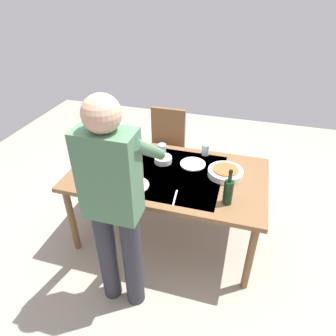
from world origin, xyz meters
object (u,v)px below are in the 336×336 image
Objects in this scene: wine_glass_left at (86,170)px; serving_bowl_pasta at (225,172)px; chair_near at (166,143)px; side_bowl_salad at (106,156)px; side_bowl_bread at (163,159)px; dinner_plate_near at (193,164)px; water_cup_far_left at (127,153)px; dining_table at (168,179)px; person_server at (114,202)px; water_cup_near_right at (147,146)px; dinner_plate_far at (135,185)px; water_cup_far_right at (162,149)px; wine_bottle at (228,191)px; water_cup_near_left at (205,150)px.

wine_glass_left reaches higher than serving_bowl_pasta.
side_bowl_salad is (0.34, 0.81, 0.24)m from chair_near.
side_bowl_salad is at bearing 2.36° from serving_bowl_pasta.
dinner_plate_near is at bearing -172.84° from side_bowl_bread.
water_cup_far_left is at bearing -112.37° from wine_glass_left.
person_server reaches higher than dining_table.
water_cup_near_right is (0.03, 0.54, 0.25)m from chair_near.
wine_glass_left reaches higher than dinner_plate_far.
water_cup_far_right is (-0.47, -0.61, -0.06)m from wine_glass_left.
serving_bowl_pasta is at bearing -81.04° from wine_bottle.
person_server is 1.22m from water_cup_near_left.
wine_glass_left is 0.94m from dinner_plate_near.
dinner_plate_near is (-0.80, -0.48, -0.10)m from wine_glass_left.
wine_bottle is 0.91m from water_cup_far_right.
side_bowl_bread is at bearing -139.88° from wine_glass_left.
water_cup_far_left is at bearing 19.39° from water_cup_near_left.
side_bowl_bread reaches higher than dining_table.
dining_table is at bearing 115.52° from water_cup_far_right.
dining_table is 0.45m from water_cup_near_right.
water_cup_near_left is at bearing -66.71° from wine_bottle.
chair_near is 10.34× the size of water_cup_far_left.
dinner_plate_far is (0.06, 0.57, -0.04)m from water_cup_far_right.
water_cup_near_right is (0.30, -0.32, 0.11)m from dining_table.
person_server reaches higher than side_bowl_salad.
water_cup_near_left is 1.21× the size of water_cup_near_right.
dinner_plate_near is (-0.33, -0.93, -0.22)m from person_server.
dining_table is at bearing 161.15° from water_cup_far_left.
wine_bottle is 1.29× the size of dinner_plate_far.
wine_glass_left is at bearing 25.07° from dining_table.
wine_glass_left is 1.68× the size of water_cup_far_right.
dining_table is at bearing -128.99° from dinner_plate_far.
dinner_plate_far is (0.75, -0.01, -0.10)m from wine_bottle.
water_cup_near_left is at bearing -158.51° from side_bowl_salad.
side_bowl_bread is (-0.53, -0.45, -0.07)m from wine_glass_left.
dinner_plate_far is (-0.41, -0.04, -0.10)m from wine_glass_left.
side_bowl_bread is (-0.06, 0.16, -0.01)m from water_cup_far_right.
wine_bottle is (-0.54, 0.27, 0.18)m from dining_table.
chair_near reaches higher than dinner_plate_far.
serving_bowl_pasta is 1.30× the size of dinner_plate_far.
wine_glass_left is 0.43m from dinner_plate_far.
water_cup_near_right and water_cup_far_right have the same top height.
wine_bottle reaches higher than side_bowl_salad.
wine_bottle reaches higher than water_cup_near_right.
chair_near is 0.61m from water_cup_far_right.
chair_near is 3.03× the size of serving_bowl_pasta.
dinner_plate_far is at bearing 49.05° from dinner_plate_near.
wine_glass_left is at bearing 1.23° from wine_bottle.
person_server is 0.54m from dinner_plate_far.
dinner_plate_near is 1.00× the size of dinner_plate_far.
serving_bowl_pasta is (-0.75, 0.76, 0.24)m from chair_near.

